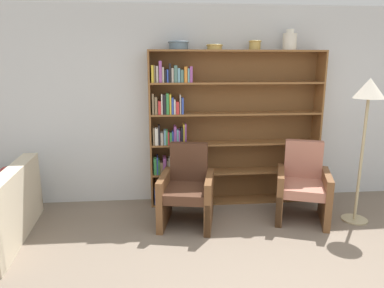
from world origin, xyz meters
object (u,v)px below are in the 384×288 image
at_px(vase_tall, 290,41).
at_px(armchair_cushioned, 303,186).
at_px(floor_lamp, 368,100).
at_px(bookshelf, 219,129).
at_px(bowl_slate, 255,45).
at_px(bowl_copper, 179,45).
at_px(bowl_terracotta, 215,47).
at_px(armchair_leather, 187,190).

relative_size(vase_tall, armchair_cushioned, 0.28).
height_order(armchair_cushioned, floor_lamp, floor_lamp).
distance_m(vase_tall, floor_lamp, 1.28).
relative_size(bookshelf, bowl_slate, 14.02).
xyz_separation_m(bowl_copper, bowl_terracotta, (0.48, 0.00, -0.02)).
bearing_deg(bookshelf, floor_lamp, -26.08).
distance_m(armchair_cushioned, floor_lamp, 1.31).
distance_m(bowl_copper, bowl_terracotta, 0.48).
bearing_deg(armchair_cushioned, floor_lamp, -173.66).
height_order(bowl_copper, armchair_cushioned, bowl_copper).
height_order(bookshelf, armchair_leather, bookshelf).
relative_size(bowl_terracotta, bowl_slate, 1.29).
xyz_separation_m(bowl_terracotta, bowl_slate, (0.54, 0.00, 0.03)).
relative_size(bookshelf, bowl_terracotta, 10.90).
relative_size(bookshelf, vase_tall, 8.79).
relative_size(bowl_slate, armchair_leather, 0.17).
bearing_deg(bowl_copper, vase_tall, 0.00).
bearing_deg(bowl_copper, armchair_cushioned, -22.02).
bearing_deg(bowl_slate, bowl_copper, -180.00).
xyz_separation_m(vase_tall, floor_lamp, (0.71, -0.78, -0.72)).
xyz_separation_m(bowl_terracotta, armchair_leather, (-0.42, -0.63, -1.76)).
relative_size(bowl_copper, bowl_terracotta, 1.25).
bearing_deg(bookshelf, armchair_leather, -127.96).
bearing_deg(bookshelf, armchair_cushioned, -33.27).
bearing_deg(armchair_cushioned, armchair_leather, 19.64).
bearing_deg(bowl_slate, bowl_terracotta, 180.00).
bearing_deg(vase_tall, bowl_slate, 180.00).
bearing_deg(bowl_terracotta, bowl_copper, -180.00).
relative_size(armchair_cushioned, floor_lamp, 0.54).
height_order(bookshelf, bowl_terracotta, bowl_terracotta).
height_order(bowl_terracotta, armchair_cushioned, bowl_terracotta).
distance_m(bookshelf, floor_lamp, 1.89).
height_order(bowl_copper, vase_tall, vase_tall).
relative_size(bowl_slate, floor_lamp, 0.09).
distance_m(vase_tall, armchair_leather, 2.42).
bearing_deg(floor_lamp, bookshelf, 153.92).
xyz_separation_m(bowl_copper, vase_tall, (1.50, 0.00, 0.06)).
height_order(bowl_terracotta, floor_lamp, bowl_terracotta).
relative_size(bowl_copper, floor_lamp, 0.15).
bearing_deg(armchair_leather, vase_tall, -145.11).
relative_size(bowl_slate, armchair_cushioned, 0.17).
relative_size(bowl_copper, vase_tall, 1.01).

